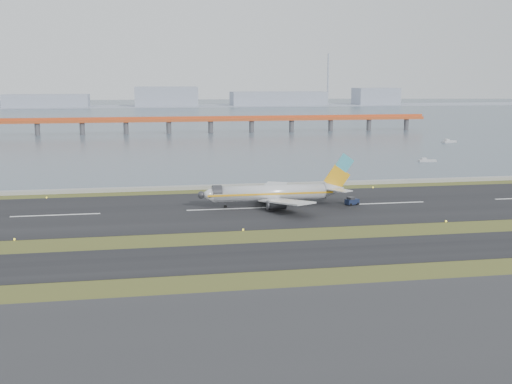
# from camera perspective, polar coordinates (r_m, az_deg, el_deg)

# --- Properties ---
(ground) EXTENTS (1000.00, 1000.00, 0.00)m
(ground) POSITION_cam_1_polar(r_m,az_deg,el_deg) (125.39, -0.61, -4.26)
(ground) COLOR #3E4C1B
(ground) RESTS_ON ground
(apron_strip) EXTENTS (1000.00, 50.00, 0.10)m
(apron_strip) POSITION_cam_1_polar(r_m,az_deg,el_deg) (74.62, 6.75, -14.52)
(apron_strip) COLOR #2E2E30
(apron_strip) RESTS_ON ground
(taxiway_strip) EXTENTS (1000.00, 18.00, 0.10)m
(taxiway_strip) POSITION_cam_1_polar(r_m,az_deg,el_deg) (113.97, 0.41, -5.71)
(taxiway_strip) COLOR black
(taxiway_strip) RESTS_ON ground
(runway_strip) EXTENTS (1000.00, 45.00, 0.10)m
(runway_strip) POSITION_cam_1_polar(r_m,az_deg,el_deg) (154.29, -2.48, -1.53)
(runway_strip) COLOR black
(runway_strip) RESTS_ON ground
(seawall) EXTENTS (1000.00, 2.50, 1.00)m
(seawall) POSITION_cam_1_polar(r_m,az_deg,el_deg) (183.48, -3.76, 0.46)
(seawall) COLOR #979892
(seawall) RESTS_ON ground
(bay_water) EXTENTS (1400.00, 800.00, 1.30)m
(bay_water) POSITION_cam_1_polar(r_m,az_deg,el_deg) (580.96, -8.31, 6.89)
(bay_water) COLOR #455463
(bay_water) RESTS_ON ground
(red_pier) EXTENTS (260.00, 5.00, 10.20)m
(red_pier) POSITION_cam_1_polar(r_m,az_deg,el_deg) (372.73, -4.06, 6.38)
(red_pier) COLOR #C04C21
(red_pier) RESTS_ON ground
(far_shoreline) EXTENTS (1400.00, 80.00, 60.50)m
(far_shoreline) POSITION_cam_1_polar(r_m,az_deg,el_deg) (740.98, -7.71, 8.03)
(far_shoreline) COLOR #929BAD
(far_shoreline) RESTS_ON ground
(airliner) EXTENTS (38.52, 32.89, 12.80)m
(airliner) POSITION_cam_1_polar(r_m,az_deg,el_deg) (156.98, 1.78, -0.06)
(airliner) COLOR silver
(airliner) RESTS_ON ground
(pushback_tug) EXTENTS (3.74, 2.91, 2.11)m
(pushback_tug) POSITION_cam_1_polar(r_m,az_deg,el_deg) (160.68, 8.51, -0.81)
(pushback_tug) COLOR #141D38
(pushback_tug) RESTS_ON ground
(workboat_near) EXTENTS (6.60, 2.40, 1.58)m
(workboat_near) POSITION_cam_1_polar(r_m,az_deg,el_deg) (250.62, 14.93, 2.72)
(workboat_near) COLOR #B5B6BA
(workboat_near) RESTS_ON ground
(workboat_far) EXTENTS (8.26, 5.02, 1.91)m
(workboat_far) POSITION_cam_1_polar(r_m,az_deg,el_deg) (328.86, 16.75, 4.32)
(workboat_far) COLOR #B5B6BA
(workboat_far) RESTS_ON ground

